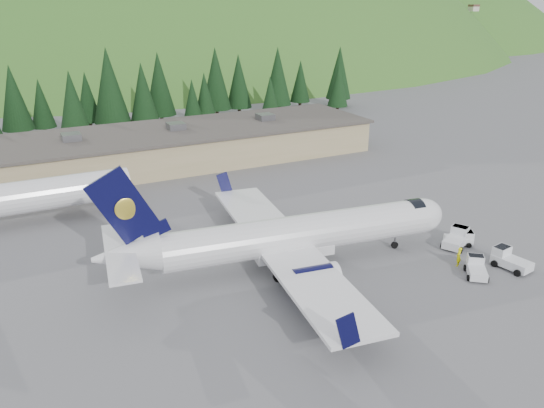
{
  "coord_description": "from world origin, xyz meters",
  "views": [
    {
      "loc": [
        -22.65,
        -38.66,
        23.24
      ],
      "look_at": [
        0.0,
        6.0,
        4.0
      ],
      "focal_mm": 35.0,
      "sensor_mm": 36.0,
      "label": 1
    }
  ],
  "objects_px": {
    "baggage_tug_b": "(461,238)",
    "ramp_worker": "(459,257)",
    "baggage_tug_c": "(509,259)",
    "baggage_tug_d": "(476,268)",
    "terminal_building": "(145,149)",
    "baggage_tug_a": "(457,238)",
    "airliner": "(291,236)"
  },
  "relations": [
    {
      "from": "baggage_tug_b",
      "to": "baggage_tug_d",
      "type": "height_order",
      "value": "baggage_tug_d"
    },
    {
      "from": "airliner",
      "to": "baggage_tug_c",
      "type": "bearing_deg",
      "value": -20.51
    },
    {
      "from": "airliner",
      "to": "baggage_tug_a",
      "type": "bearing_deg",
      "value": -5.1
    },
    {
      "from": "airliner",
      "to": "ramp_worker",
      "type": "height_order",
      "value": "airliner"
    },
    {
      "from": "baggage_tug_a",
      "to": "baggage_tug_b",
      "type": "relative_size",
      "value": 1.27
    },
    {
      "from": "baggage_tug_b",
      "to": "airliner",
      "type": "bearing_deg",
      "value": -158.84
    },
    {
      "from": "ramp_worker",
      "to": "baggage_tug_d",
      "type": "bearing_deg",
      "value": 58.23
    },
    {
      "from": "baggage_tug_a",
      "to": "ramp_worker",
      "type": "relative_size",
      "value": 2.05
    },
    {
      "from": "airliner",
      "to": "ramp_worker",
      "type": "distance_m",
      "value": 15.78
    },
    {
      "from": "terminal_building",
      "to": "baggage_tug_a",
      "type": "bearing_deg",
      "value": -63.17
    },
    {
      "from": "baggage_tug_c",
      "to": "baggage_tug_d",
      "type": "distance_m",
      "value": 3.83
    },
    {
      "from": "baggage_tug_a",
      "to": "baggage_tug_d",
      "type": "height_order",
      "value": "baggage_tug_a"
    },
    {
      "from": "baggage_tug_c",
      "to": "baggage_tug_b",
      "type": "bearing_deg",
      "value": -7.91
    },
    {
      "from": "baggage_tug_b",
      "to": "terminal_building",
      "type": "bearing_deg",
      "value": 150.74
    },
    {
      "from": "baggage_tug_b",
      "to": "baggage_tug_c",
      "type": "relative_size",
      "value": 0.83
    },
    {
      "from": "baggage_tug_b",
      "to": "ramp_worker",
      "type": "bearing_deg",
      "value": -105.21
    },
    {
      "from": "terminal_building",
      "to": "baggage_tug_c",
      "type": "bearing_deg",
      "value": -65.19
    },
    {
      "from": "baggage_tug_b",
      "to": "baggage_tug_d",
      "type": "distance_m",
      "value": 6.52
    },
    {
      "from": "airliner",
      "to": "baggage_tug_c",
      "type": "distance_m",
      "value": 20.34
    },
    {
      "from": "airliner",
      "to": "baggage_tug_d",
      "type": "bearing_deg",
      "value": -25.68
    },
    {
      "from": "baggage_tug_c",
      "to": "baggage_tug_d",
      "type": "height_order",
      "value": "baggage_tug_c"
    },
    {
      "from": "terminal_building",
      "to": "baggage_tug_d",
      "type": "distance_m",
      "value": 50.43
    },
    {
      "from": "baggage_tug_a",
      "to": "ramp_worker",
      "type": "xyz_separation_m",
      "value": [
        -3.11,
        -3.32,
        0.12
      ]
    },
    {
      "from": "airliner",
      "to": "baggage_tug_d",
      "type": "xyz_separation_m",
      "value": [
        14.05,
        -9.17,
        -2.28
      ]
    },
    {
      "from": "airliner",
      "to": "baggage_tug_b",
      "type": "distance_m",
      "value": 18.25
    },
    {
      "from": "baggage_tug_b",
      "to": "baggage_tug_a",
      "type": "bearing_deg",
      "value": -144.59
    },
    {
      "from": "baggage_tug_b",
      "to": "terminal_building",
      "type": "distance_m",
      "value": 47.01
    },
    {
      "from": "ramp_worker",
      "to": "baggage_tug_a",
      "type": "bearing_deg",
      "value": -168.17
    },
    {
      "from": "baggage_tug_b",
      "to": "ramp_worker",
      "type": "distance_m",
      "value": 5.05
    },
    {
      "from": "terminal_building",
      "to": "baggage_tug_d",
      "type": "height_order",
      "value": "terminal_building"
    },
    {
      "from": "baggage_tug_d",
      "to": "baggage_tug_a",
      "type": "bearing_deg",
      "value": 8.68
    },
    {
      "from": "baggage_tug_c",
      "to": "terminal_building",
      "type": "bearing_deg",
      "value": 15.31
    }
  ]
}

